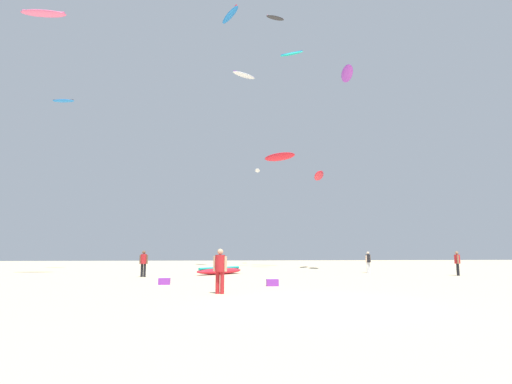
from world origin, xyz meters
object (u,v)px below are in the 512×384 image
object	(u,v)px
kite_aloft_2	(244,75)
kite_aloft_8	(44,13)
kite_aloft_1	(347,74)
kite_aloft_7	(275,18)
kite_aloft_6	(258,171)
person_midground	(368,260)
kite_aloft_4	(63,101)
person_right	(144,261)
kite_aloft_0	(279,157)
person_foreground	(220,267)
kite_aloft_9	(292,54)
kite_grounded_near	(220,271)
gear_bag	(164,281)
cooler_box	(272,283)
kite_aloft_5	(319,176)
kite_aloft_3	(230,15)
person_left	(457,261)

from	to	relation	value
kite_aloft_2	kite_aloft_8	size ratio (longest dim) A/B	1.16
kite_aloft_1	kite_aloft_7	bearing A→B (deg)	135.17
kite_aloft_2	kite_aloft_8	distance (m)	29.55
kite_aloft_6	person_midground	bearing A→B (deg)	-74.77
kite_aloft_4	person_right	bearing A→B (deg)	-47.51
person_right	kite_aloft_1	bearing A→B (deg)	122.06
kite_aloft_0	kite_aloft_4	size ratio (longest dim) A/B	1.81
person_foreground	person_midground	world-z (taller)	person_foreground
kite_aloft_8	kite_aloft_9	bearing A→B (deg)	23.14
person_midground	kite_grounded_near	bearing A→B (deg)	-113.92
person_midground	gear_bag	world-z (taller)	person_midground
gear_bag	kite_aloft_8	size ratio (longest dim) A/B	0.18
person_right	person_midground	bearing A→B (deg)	112.77
gear_bag	kite_aloft_7	bearing A→B (deg)	65.04
kite_aloft_6	kite_aloft_7	distance (m)	19.70
kite_aloft_6	kite_aloft_0	bearing A→B (deg)	-79.85
person_midground	kite_aloft_4	bearing A→B (deg)	-133.63
kite_aloft_2	kite_aloft_6	distance (m)	13.10
gear_bag	kite_aloft_0	distance (m)	28.13
cooler_box	kite_aloft_5	world-z (taller)	kite_aloft_5
person_midground	kite_aloft_4	world-z (taller)	kite_aloft_4
person_midground	person_right	bearing A→B (deg)	-106.29
kite_aloft_3	kite_aloft_9	size ratio (longest dim) A/B	1.68
person_right	kite_grounded_near	xyz separation A→B (m)	(4.94, 2.56, -0.73)
cooler_box	kite_aloft_2	distance (m)	40.83
kite_aloft_2	gear_bag	bearing A→B (deg)	-100.98
gear_bag	kite_aloft_8	distance (m)	21.70
kite_aloft_0	kite_aloft_3	size ratio (longest dim) A/B	0.96
cooler_box	kite_aloft_8	bearing A→B (deg)	151.36
kite_aloft_2	kite_aloft_7	world-z (taller)	kite_aloft_7
person_midground	kite_aloft_7	world-z (taller)	kite_aloft_7
kite_aloft_0	kite_aloft_3	bearing A→B (deg)	-155.86
person_foreground	kite_aloft_3	xyz separation A→B (m)	(1.05, 25.47, 26.75)
kite_aloft_0	person_left	bearing A→B (deg)	-62.52
cooler_box	kite_aloft_9	distance (m)	26.50
person_foreground	kite_aloft_8	distance (m)	24.19
person_left	person_right	xyz separation A→B (m)	(-21.03, 0.70, 0.03)
person_right	kite_grounded_near	bearing A→B (deg)	128.55
cooler_box	kite_aloft_0	size ratio (longest dim) A/B	0.15
person_left	gear_bag	world-z (taller)	person_left
kite_grounded_near	kite_aloft_1	world-z (taller)	kite_aloft_1
cooler_box	kite_aloft_0	distance (m)	27.98
kite_grounded_near	kite_aloft_4	distance (m)	22.83
person_left	kite_aloft_8	xyz separation A→B (m)	(-28.72, 1.28, 17.29)
kite_aloft_2	kite_aloft_4	xyz separation A→B (m)	(-17.93, -13.81, -9.67)
gear_bag	kite_aloft_2	xyz separation A→B (m)	(5.98, 30.82, 25.15)
person_midground	kite_aloft_3	bearing A→B (deg)	-164.94
kite_aloft_6	person_right	bearing A→B (deg)	-111.21
kite_aloft_0	kite_aloft_6	world-z (taller)	kite_aloft_0
person_right	kite_aloft_6	world-z (taller)	kite_aloft_6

